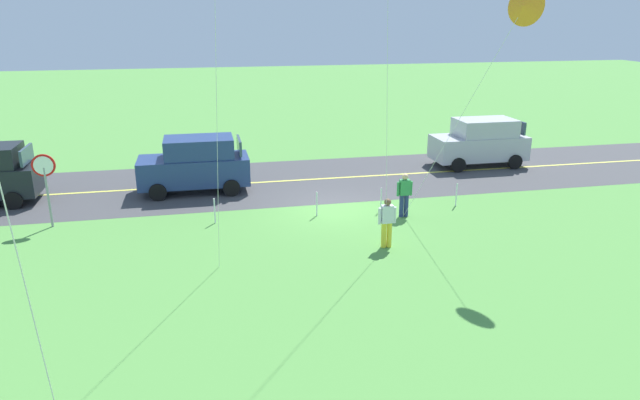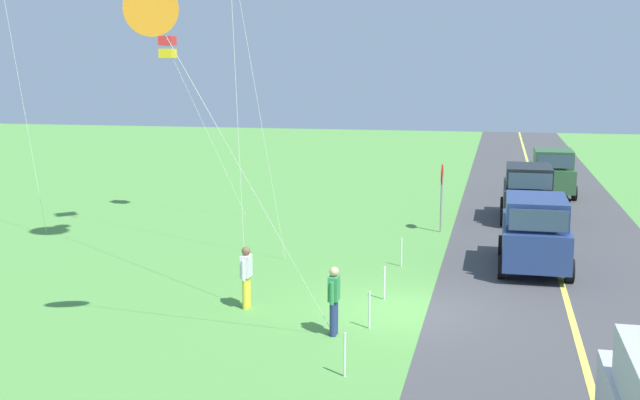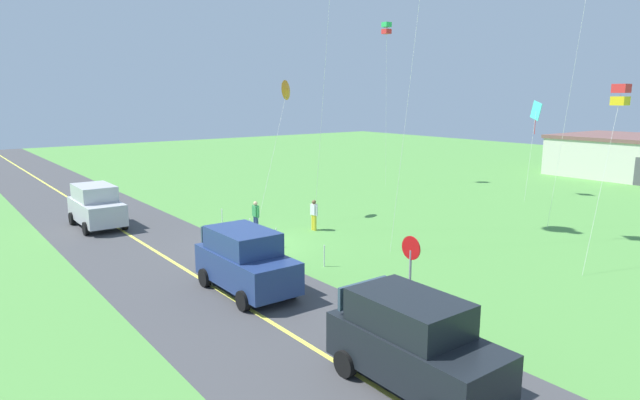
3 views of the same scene
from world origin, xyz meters
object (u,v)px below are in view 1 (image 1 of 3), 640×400
(car_suv_foreground, at_px, (196,164))
(car_parked_west_near, at_px, (480,142))
(stop_sign, at_px, (45,176))
(person_adult_near, at_px, (387,221))
(person_adult_companion, at_px, (404,194))
(kite_blue_mid, at_px, (524,7))

(car_suv_foreground, height_order, car_parked_west_near, same)
(stop_sign, bearing_deg, car_suv_foreground, -147.13)
(car_parked_west_near, relative_size, person_adult_near, 2.75)
(person_adult_near, xyz_separation_m, person_adult_companion, (-1.50, -2.59, 0.00))
(car_suv_foreground, height_order, stop_sign, stop_sign)
(car_parked_west_near, relative_size, person_adult_companion, 2.75)
(person_adult_companion, bearing_deg, car_suv_foreground, -127.98)
(car_suv_foreground, distance_m, person_adult_near, 9.28)
(car_suv_foreground, bearing_deg, stop_sign, 32.87)
(car_parked_west_near, relative_size, kite_blue_mid, 0.57)
(car_suv_foreground, height_order, person_adult_companion, car_suv_foreground)
(car_parked_west_near, xyz_separation_m, person_adult_companion, (6.03, 6.19, -0.29))
(person_adult_near, bearing_deg, stop_sign, -123.99)
(person_adult_near, relative_size, kite_blue_mid, 0.21)
(car_suv_foreground, distance_m, car_parked_west_near, 13.38)
(car_parked_west_near, xyz_separation_m, kite_blue_mid, (4.05, 9.50, 6.01))
(stop_sign, distance_m, person_adult_companion, 12.30)
(stop_sign, distance_m, kite_blue_mid, 15.89)
(car_parked_west_near, height_order, stop_sign, stop_sign)
(car_suv_foreground, relative_size, person_adult_near, 2.75)
(person_adult_near, relative_size, person_adult_companion, 1.00)
(car_parked_west_near, xyz_separation_m, person_adult_near, (7.54, 8.77, -0.29))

